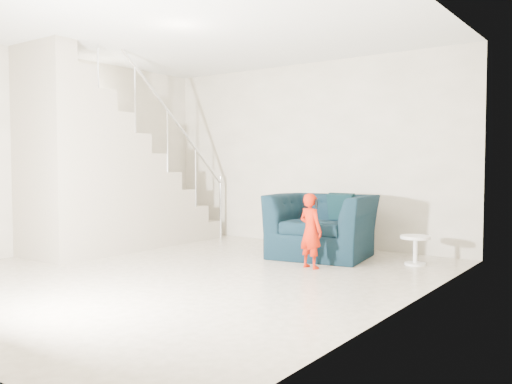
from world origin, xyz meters
TOP-DOWN VIEW (x-y plane):
  - floor at (0.00, 0.00)m, footprint 5.50×5.50m
  - ceiling at (0.00, 0.00)m, footprint 5.50×5.50m
  - back_wall at (0.00, 2.75)m, footprint 5.00×0.00m
  - left_wall at (-2.50, 0.00)m, footprint 0.00×5.50m
  - right_wall at (2.50, 0.00)m, footprint 0.00×5.50m
  - armchair at (0.74, 1.84)m, footprint 1.40×1.27m
  - toddler at (1.00, 1.09)m, footprint 0.36×0.28m
  - side_table at (1.92, 1.99)m, footprint 0.35×0.35m
  - staircase at (-2.00, 0.55)m, footprint 1.02×3.03m
  - cushion at (0.88, 2.11)m, footprint 0.36×0.17m
  - throw at (0.20, 1.77)m, footprint 0.05×0.52m
  - phone at (1.09, 1.08)m, footprint 0.04×0.05m

SIDE VIEW (x-z plane):
  - floor at x=0.00m, z-range 0.00..0.00m
  - side_table at x=1.92m, z-range 0.06..0.41m
  - armchair at x=0.74m, z-range 0.00..0.81m
  - toddler at x=1.00m, z-range 0.00..0.87m
  - throw at x=0.20m, z-range 0.22..0.80m
  - cushion at x=0.88m, z-range 0.46..0.82m
  - phone at x=1.09m, z-range 0.70..0.80m
  - staircase at x=-2.00m, z-range -0.86..2.76m
  - left_wall at x=-2.50m, z-range -1.40..4.10m
  - right_wall at x=2.50m, z-range -1.40..4.10m
  - back_wall at x=0.00m, z-range -1.15..3.85m
  - ceiling at x=0.00m, z-range 2.70..2.70m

